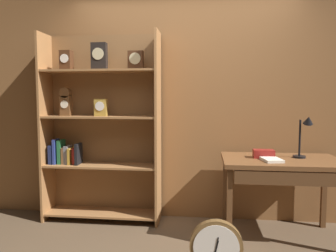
{
  "coord_description": "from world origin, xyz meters",
  "views": [
    {
      "loc": [
        0.24,
        -2.33,
        1.37
      ],
      "look_at": [
        -0.12,
        0.71,
        1.11
      ],
      "focal_mm": 34.58,
      "sensor_mm": 36.0,
      "label": 1
    }
  ],
  "objects_px": {
    "bookshelf": "(99,128)",
    "open_repair_manual": "(272,160)",
    "round_clock_large": "(216,248)",
    "toolbox_small": "(264,154)",
    "workbench": "(282,169)",
    "desk_lamp": "(305,133)"
  },
  "relations": [
    {
      "from": "toolbox_small",
      "to": "open_repair_manual",
      "type": "height_order",
      "value": "toolbox_small"
    },
    {
      "from": "round_clock_large",
      "to": "desk_lamp",
      "type": "bearing_deg",
      "value": 44.26
    },
    {
      "from": "open_repair_manual",
      "to": "round_clock_large",
      "type": "relative_size",
      "value": 0.49
    },
    {
      "from": "bookshelf",
      "to": "open_repair_manual",
      "type": "distance_m",
      "value": 1.87
    },
    {
      "from": "workbench",
      "to": "open_repair_manual",
      "type": "distance_m",
      "value": 0.19
    },
    {
      "from": "round_clock_large",
      "to": "bookshelf",
      "type": "bearing_deg",
      "value": 139.89
    },
    {
      "from": "bookshelf",
      "to": "open_repair_manual",
      "type": "relative_size",
      "value": 9.47
    },
    {
      "from": "desk_lamp",
      "to": "open_repair_manual",
      "type": "relative_size",
      "value": 1.95
    },
    {
      "from": "open_repair_manual",
      "to": "workbench",
      "type": "bearing_deg",
      "value": 30.97
    },
    {
      "from": "workbench",
      "to": "toolbox_small",
      "type": "bearing_deg",
      "value": 159.28
    },
    {
      "from": "open_repair_manual",
      "to": "round_clock_large",
      "type": "height_order",
      "value": "open_repair_manual"
    },
    {
      "from": "bookshelf",
      "to": "open_repair_manual",
      "type": "xyz_separation_m",
      "value": [
        1.81,
        -0.41,
        -0.25
      ]
    },
    {
      "from": "workbench",
      "to": "open_repair_manual",
      "type": "bearing_deg",
      "value": -138.81
    },
    {
      "from": "bookshelf",
      "to": "round_clock_large",
      "type": "distance_m",
      "value": 1.86
    },
    {
      "from": "workbench",
      "to": "toolbox_small",
      "type": "distance_m",
      "value": 0.22
    },
    {
      "from": "open_repair_manual",
      "to": "toolbox_small",
      "type": "bearing_deg",
      "value": 95.45
    },
    {
      "from": "bookshelf",
      "to": "desk_lamp",
      "type": "height_order",
      "value": "bookshelf"
    },
    {
      "from": "toolbox_small",
      "to": "round_clock_large",
      "type": "xyz_separation_m",
      "value": [
        -0.48,
        -0.83,
        -0.6
      ]
    },
    {
      "from": "desk_lamp",
      "to": "toolbox_small",
      "type": "distance_m",
      "value": 0.44
    },
    {
      "from": "desk_lamp",
      "to": "toolbox_small",
      "type": "bearing_deg",
      "value": -177.26
    },
    {
      "from": "bookshelf",
      "to": "toolbox_small",
      "type": "distance_m",
      "value": 1.79
    },
    {
      "from": "workbench",
      "to": "open_repair_manual",
      "type": "xyz_separation_m",
      "value": [
        -0.12,
        -0.1,
        0.11
      ]
    }
  ]
}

